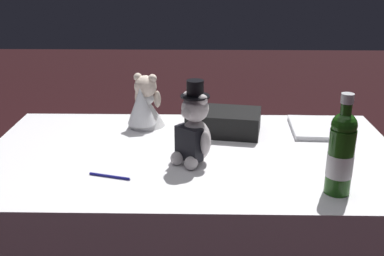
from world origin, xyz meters
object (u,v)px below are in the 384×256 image
object	(u,v)px
signing_pen	(111,176)
gift_case_black	(224,122)
champagne_bottle	(341,152)
teddy_bear_groom	(193,131)
teddy_bear_bride	(145,105)
guestbook	(317,128)

from	to	relation	value
signing_pen	gift_case_black	xyz separation A→B (m)	(-0.40, -0.44, 0.04)
gift_case_black	champagne_bottle	bearing A→B (deg)	122.38
champagne_bottle	signing_pen	world-z (taller)	champagne_bottle
teddy_bear_groom	gift_case_black	size ratio (longest dim) A/B	0.93
signing_pen	teddy_bear_bride	bearing A→B (deg)	-96.66
teddy_bear_bride	gift_case_black	distance (m)	0.35
teddy_bear_bride	champagne_bottle	size ratio (longest dim) A/B	0.72
teddy_bear_groom	signing_pen	distance (m)	0.33
champagne_bottle	guestbook	world-z (taller)	champagne_bottle
teddy_bear_groom	teddy_bear_bride	size ratio (longest dim) A/B	1.31
teddy_bear_bride	signing_pen	xyz separation A→B (m)	(0.06, 0.51, -0.09)
champagne_bottle	guestbook	size ratio (longest dim) A/B	1.20
teddy_bear_groom	teddy_bear_bride	world-z (taller)	teddy_bear_groom
signing_pen	teddy_bear_groom	bearing A→B (deg)	-154.74
guestbook	teddy_bear_groom	bearing A→B (deg)	36.13
champagne_bottle	guestbook	bearing A→B (deg)	-96.87
gift_case_black	guestbook	bearing A→B (deg)	-174.79
teddy_bear_groom	guestbook	bearing A→B (deg)	-146.72
teddy_bear_bride	signing_pen	distance (m)	0.52
champagne_bottle	signing_pen	distance (m)	0.75
teddy_bear_groom	signing_pen	world-z (taller)	teddy_bear_groom
champagne_bottle	signing_pen	size ratio (longest dim) A/B	2.15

